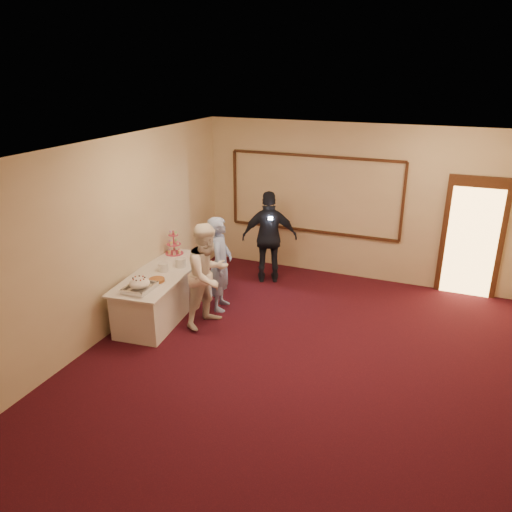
{
  "coord_description": "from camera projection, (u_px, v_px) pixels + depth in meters",
  "views": [
    {
      "loc": [
        1.76,
        -5.8,
        3.96
      ],
      "look_at": [
        -1.02,
        1.0,
        1.15
      ],
      "focal_mm": 35.0,
      "sensor_mm": 36.0,
      "label": 1
    }
  ],
  "objects": [
    {
      "name": "camera_flash",
      "position": [
        271.0,
        218.0,
        9.14
      ],
      "size": [
        0.08,
        0.05,
        0.05
      ],
      "primitive_type": "cube",
      "rotation": [
        0.0,
        0.0,
        -0.22
      ],
      "color": "white",
      "rests_on": "guest"
    },
    {
      "name": "buffet_table",
      "position": [
        163.0,
        293.0,
        8.39
      ],
      "size": [
        1.09,
        2.29,
        0.77
      ],
      "color": "silver",
      "rests_on": "floor"
    },
    {
      "name": "tart",
      "position": [
        157.0,
        281.0,
        7.84
      ],
      "size": [
        0.29,
        0.29,
        0.06
      ],
      "color": "white",
      "rests_on": "buffet_table"
    },
    {
      "name": "doorway",
      "position": [
        472.0,
        238.0,
        8.9
      ],
      "size": [
        1.05,
        0.07,
        2.2
      ],
      "color": "#301F0E",
      "rests_on": "floor"
    },
    {
      "name": "guest",
      "position": [
        270.0,
        237.0,
        9.52
      ],
      "size": [
        1.14,
        0.79,
        1.79
      ],
      "primitive_type": "imported",
      "rotation": [
        0.0,
        0.0,
        3.52
      ],
      "color": "black",
      "rests_on": "floor"
    },
    {
      "name": "room_walls",
      "position": [
        300.0,
        229.0,
        6.33
      ],
      "size": [
        6.04,
        7.04,
        3.02
      ],
      "color": "beige",
      "rests_on": "floor"
    },
    {
      "name": "woman",
      "position": [
        208.0,
        275.0,
        7.9
      ],
      "size": [
        0.87,
        0.99,
        1.71
      ],
      "primitive_type": "imported",
      "rotation": [
        0.0,
        0.0,
        1.27
      ],
      "color": "white",
      "rests_on": "floor"
    },
    {
      "name": "wall_molding",
      "position": [
        314.0,
        195.0,
        9.77
      ],
      "size": [
        3.45,
        0.04,
        1.55
      ],
      "color": "#301F0E",
      "rests_on": "room_walls"
    },
    {
      "name": "floor",
      "position": [
        296.0,
        365.0,
        7.05
      ],
      "size": [
        7.0,
        7.0,
        0.0
      ],
      "primitive_type": "plane",
      "color": "#330B17",
      "rests_on": "ground"
    },
    {
      "name": "plate_stack_a",
      "position": [
        163.0,
        267.0,
        8.25
      ],
      "size": [
        0.17,
        0.17,
        0.14
      ],
      "color": "white",
      "rests_on": "buffet_table"
    },
    {
      "name": "plate_stack_b",
      "position": [
        181.0,
        263.0,
        8.42
      ],
      "size": [
        0.18,
        0.18,
        0.15
      ],
      "color": "white",
      "rests_on": "buffet_table"
    },
    {
      "name": "man",
      "position": [
        220.0,
        264.0,
        8.44
      ],
      "size": [
        0.52,
        0.68,
        1.65
      ],
      "primitive_type": "imported",
      "rotation": [
        0.0,
        0.0,
        1.8
      ],
      "color": "#859ED9",
      "rests_on": "floor"
    },
    {
      "name": "pavlova_tray",
      "position": [
        139.0,
        285.0,
        7.55
      ],
      "size": [
        0.4,
        0.55,
        0.2
      ],
      "color": "#AFB1B6",
      "rests_on": "buffet_table"
    },
    {
      "name": "cupcake_stand",
      "position": [
        174.0,
        245.0,
        8.99
      ],
      "size": [
        0.33,
        0.33,
        0.48
      ],
      "color": "#C63E5E",
      "rests_on": "buffet_table"
    }
  ]
}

